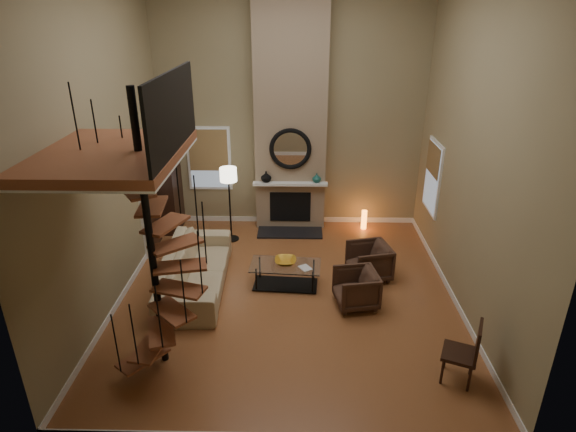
{
  "coord_description": "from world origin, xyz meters",
  "views": [
    {
      "loc": [
        0.17,
        -7.49,
        4.88
      ],
      "look_at": [
        0.0,
        0.4,
        1.4
      ],
      "focal_mm": 29.9,
      "sensor_mm": 36.0,
      "label": 1
    }
  ],
  "objects_px": {
    "sofa": "(195,268)",
    "coffee_table": "(285,273)",
    "accent_lamp": "(364,220)",
    "armchair_near": "(372,261)",
    "floor_lamp": "(229,181)",
    "side_chair": "(467,351)",
    "armchair_far": "(360,288)",
    "hutch": "(169,191)"
  },
  "relations": [
    {
      "from": "sofa",
      "to": "coffee_table",
      "type": "bearing_deg",
      "value": -90.28
    },
    {
      "from": "coffee_table",
      "to": "accent_lamp",
      "type": "xyz_separation_m",
      "value": [
        1.79,
        2.53,
        -0.03
      ]
    },
    {
      "from": "armchair_near",
      "to": "coffee_table",
      "type": "xyz_separation_m",
      "value": [
        -1.67,
        -0.36,
        -0.07
      ]
    },
    {
      "from": "floor_lamp",
      "to": "side_chair",
      "type": "height_order",
      "value": "floor_lamp"
    },
    {
      "from": "armchair_far",
      "to": "accent_lamp",
      "type": "bearing_deg",
      "value": 161.57
    },
    {
      "from": "side_chair",
      "to": "hutch",
      "type": "bearing_deg",
      "value": 136.99
    },
    {
      "from": "sofa",
      "to": "armchair_near",
      "type": "height_order",
      "value": "sofa"
    },
    {
      "from": "sofa",
      "to": "coffee_table",
      "type": "relative_size",
      "value": 2.0
    },
    {
      "from": "hutch",
      "to": "coffee_table",
      "type": "distance_m",
      "value": 3.77
    },
    {
      "from": "hutch",
      "to": "armchair_far",
      "type": "bearing_deg",
      "value": -37.52
    },
    {
      "from": "sofa",
      "to": "coffee_table",
      "type": "distance_m",
      "value": 1.69
    },
    {
      "from": "accent_lamp",
      "to": "hutch",
      "type": "bearing_deg",
      "value": -179.54
    },
    {
      "from": "hutch",
      "to": "coffee_table",
      "type": "bearing_deg",
      "value": -42.31
    },
    {
      "from": "armchair_near",
      "to": "coffee_table",
      "type": "distance_m",
      "value": 1.71
    },
    {
      "from": "hutch",
      "to": "side_chair",
      "type": "relative_size",
      "value": 1.96
    },
    {
      "from": "hutch",
      "to": "accent_lamp",
      "type": "distance_m",
      "value": 4.58
    },
    {
      "from": "hutch",
      "to": "floor_lamp",
      "type": "relative_size",
      "value": 1.13
    },
    {
      "from": "side_chair",
      "to": "coffee_table",
      "type": "bearing_deg",
      "value": 136.25
    },
    {
      "from": "accent_lamp",
      "to": "coffee_table",
      "type": "bearing_deg",
      "value": -125.17
    },
    {
      "from": "armchair_far",
      "to": "armchair_near",
      "type": "bearing_deg",
      "value": 149.91
    },
    {
      "from": "sofa",
      "to": "accent_lamp",
      "type": "height_order",
      "value": "sofa"
    },
    {
      "from": "armchair_near",
      "to": "accent_lamp",
      "type": "bearing_deg",
      "value": 163.74
    },
    {
      "from": "armchair_near",
      "to": "floor_lamp",
      "type": "height_order",
      "value": "floor_lamp"
    },
    {
      "from": "hutch",
      "to": "armchair_far",
      "type": "height_order",
      "value": "hutch"
    },
    {
      "from": "accent_lamp",
      "to": "side_chair",
      "type": "height_order",
      "value": "side_chair"
    },
    {
      "from": "armchair_far",
      "to": "accent_lamp",
      "type": "xyz_separation_m",
      "value": [
        0.47,
        3.15,
        -0.1
      ]
    },
    {
      "from": "coffee_table",
      "to": "accent_lamp",
      "type": "height_order",
      "value": "accent_lamp"
    },
    {
      "from": "armchair_near",
      "to": "floor_lamp",
      "type": "bearing_deg",
      "value": -131.38
    },
    {
      "from": "coffee_table",
      "to": "floor_lamp",
      "type": "relative_size",
      "value": 0.79
    },
    {
      "from": "sofa",
      "to": "armchair_near",
      "type": "bearing_deg",
      "value": -84.96
    },
    {
      "from": "armchair_far",
      "to": "side_chair",
      "type": "height_order",
      "value": "side_chair"
    },
    {
      "from": "hutch",
      "to": "floor_lamp",
      "type": "distance_m",
      "value": 1.64
    },
    {
      "from": "floor_lamp",
      "to": "accent_lamp",
      "type": "bearing_deg",
      "value": 11.09
    },
    {
      "from": "sofa",
      "to": "floor_lamp",
      "type": "bearing_deg",
      "value": -13.56
    },
    {
      "from": "floor_lamp",
      "to": "accent_lamp",
      "type": "relative_size",
      "value": 3.73
    },
    {
      "from": "armchair_near",
      "to": "side_chair",
      "type": "height_order",
      "value": "side_chair"
    },
    {
      "from": "armchair_near",
      "to": "armchair_far",
      "type": "relative_size",
      "value": 1.06
    },
    {
      "from": "hutch",
      "to": "sofa",
      "type": "height_order",
      "value": "hutch"
    },
    {
      "from": "floor_lamp",
      "to": "armchair_near",
      "type": "bearing_deg",
      "value": -28.08
    },
    {
      "from": "coffee_table",
      "to": "accent_lamp",
      "type": "bearing_deg",
      "value": 54.83
    },
    {
      "from": "coffee_table",
      "to": "armchair_far",
      "type": "bearing_deg",
      "value": -25.17
    },
    {
      "from": "hutch",
      "to": "accent_lamp",
      "type": "relative_size",
      "value": 4.22
    }
  ]
}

